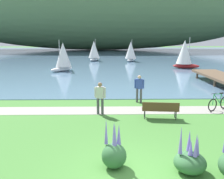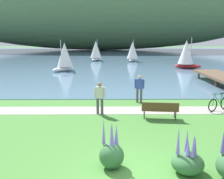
{
  "view_description": "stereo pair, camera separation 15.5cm",
  "coord_description": "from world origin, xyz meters",
  "px_view_note": "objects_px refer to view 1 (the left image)",
  "views": [
    {
      "loc": [
        -0.7,
        -6.47,
        4.01
      ],
      "look_at": [
        -0.45,
        7.57,
        1.0
      ],
      "focal_mm": 39.47,
      "sensor_mm": 36.0,
      "label": 1
    },
    {
      "loc": [
        -0.55,
        -6.47,
        4.01
      ],
      "look_at": [
        -0.45,
        7.57,
        1.0
      ],
      "focal_mm": 39.47,
      "sensor_mm": 36.0,
      "label": 2
    }
  ],
  "objects_px": {
    "bicycle_leaning_near_bench": "(219,103)",
    "person_at_shoreline": "(139,87)",
    "sailboat_toward_hillside": "(63,57)",
    "sailboat_nearest_to_shore": "(131,51)",
    "park_bench_near_camera": "(160,109)",
    "sailboat_far_off": "(185,54)",
    "person_on_the_grass": "(100,96)",
    "sailboat_mid_bay": "(94,51)"
  },
  "relations": [
    {
      "from": "park_bench_near_camera",
      "to": "person_on_the_grass",
      "type": "distance_m",
      "value": 3.15
    },
    {
      "from": "sailboat_nearest_to_shore",
      "to": "sailboat_toward_hillside",
      "type": "height_order",
      "value": "sailboat_toward_hillside"
    },
    {
      "from": "sailboat_nearest_to_shore",
      "to": "sailboat_far_off",
      "type": "bearing_deg",
      "value": -55.71
    },
    {
      "from": "person_on_the_grass",
      "to": "sailboat_far_off",
      "type": "relative_size",
      "value": 0.44
    },
    {
      "from": "park_bench_near_camera",
      "to": "sailboat_far_off",
      "type": "distance_m",
      "value": 21.09
    },
    {
      "from": "sailboat_nearest_to_shore",
      "to": "sailboat_far_off",
      "type": "relative_size",
      "value": 0.9
    },
    {
      "from": "sailboat_nearest_to_shore",
      "to": "sailboat_mid_bay",
      "type": "distance_m",
      "value": 6.12
    },
    {
      "from": "person_at_shoreline",
      "to": "person_on_the_grass",
      "type": "relative_size",
      "value": 1.0
    },
    {
      "from": "person_at_shoreline",
      "to": "park_bench_near_camera",
      "type": "bearing_deg",
      "value": -78.21
    },
    {
      "from": "sailboat_mid_bay",
      "to": "sailboat_toward_hillside",
      "type": "height_order",
      "value": "same"
    },
    {
      "from": "bicycle_leaning_near_bench",
      "to": "person_on_the_grass",
      "type": "xyz_separation_m",
      "value": [
        -6.59,
        -0.66,
        0.58
      ]
    },
    {
      "from": "sailboat_nearest_to_shore",
      "to": "sailboat_toward_hillside",
      "type": "xyz_separation_m",
      "value": [
        -8.98,
        -11.36,
        0.04
      ]
    },
    {
      "from": "park_bench_near_camera",
      "to": "sailboat_toward_hillside",
      "type": "height_order",
      "value": "sailboat_toward_hillside"
    },
    {
      "from": "sailboat_toward_hillside",
      "to": "sailboat_far_off",
      "type": "relative_size",
      "value": 0.93
    },
    {
      "from": "park_bench_near_camera",
      "to": "person_on_the_grass",
      "type": "bearing_deg",
      "value": 165.01
    },
    {
      "from": "bicycle_leaning_near_bench",
      "to": "sailboat_mid_bay",
      "type": "relative_size",
      "value": 0.43
    },
    {
      "from": "park_bench_near_camera",
      "to": "sailboat_nearest_to_shore",
      "type": "bearing_deg",
      "value": 87.66
    },
    {
      "from": "bicycle_leaning_near_bench",
      "to": "sailboat_nearest_to_shore",
      "type": "distance_m",
      "value": 27.33
    },
    {
      "from": "bicycle_leaning_near_bench",
      "to": "sailboat_nearest_to_shore",
      "type": "relative_size",
      "value": 0.44
    },
    {
      "from": "bicycle_leaning_near_bench",
      "to": "person_at_shoreline",
      "type": "bearing_deg",
      "value": 158.05
    },
    {
      "from": "sailboat_mid_bay",
      "to": "bicycle_leaning_near_bench",
      "type": "bearing_deg",
      "value": -73.43
    },
    {
      "from": "park_bench_near_camera",
      "to": "sailboat_far_off",
      "type": "bearing_deg",
      "value": 69.91
    },
    {
      "from": "sailboat_nearest_to_shore",
      "to": "sailboat_far_off",
      "type": "height_order",
      "value": "sailboat_far_off"
    },
    {
      "from": "park_bench_near_camera",
      "to": "sailboat_mid_bay",
      "type": "xyz_separation_m",
      "value": [
        -4.85,
        29.78,
        1.23
      ]
    },
    {
      "from": "sailboat_toward_hillside",
      "to": "sailboat_far_off",
      "type": "bearing_deg",
      "value": 9.33
    },
    {
      "from": "park_bench_near_camera",
      "to": "sailboat_mid_bay",
      "type": "height_order",
      "value": "sailboat_mid_bay"
    },
    {
      "from": "bicycle_leaning_near_bench",
      "to": "person_at_shoreline",
      "type": "height_order",
      "value": "person_at_shoreline"
    },
    {
      "from": "bicycle_leaning_near_bench",
      "to": "person_at_shoreline",
      "type": "xyz_separation_m",
      "value": [
        -4.24,
        1.71,
        0.58
      ]
    },
    {
      "from": "person_on_the_grass",
      "to": "sailboat_far_off",
      "type": "xyz_separation_m",
      "value": [
        10.24,
        18.96,
        0.91
      ]
    },
    {
      "from": "sailboat_mid_bay",
      "to": "sailboat_toward_hillside",
      "type": "relative_size",
      "value": 1.0
    },
    {
      "from": "sailboat_toward_hillside",
      "to": "person_on_the_grass",
      "type": "bearing_deg",
      "value": -73.76
    },
    {
      "from": "park_bench_near_camera",
      "to": "sailboat_far_off",
      "type": "relative_size",
      "value": 0.47
    },
    {
      "from": "sailboat_toward_hillside",
      "to": "sailboat_nearest_to_shore",
      "type": "bearing_deg",
      "value": 51.67
    },
    {
      "from": "bicycle_leaning_near_bench",
      "to": "sailboat_toward_hillside",
      "type": "distance_m",
      "value": 19.55
    },
    {
      "from": "person_on_the_grass",
      "to": "sailboat_nearest_to_shore",
      "type": "height_order",
      "value": "sailboat_nearest_to_shore"
    },
    {
      "from": "bicycle_leaning_near_bench",
      "to": "person_at_shoreline",
      "type": "relative_size",
      "value": 0.91
    },
    {
      "from": "bicycle_leaning_near_bench",
      "to": "sailboat_nearest_to_shore",
      "type": "bearing_deg",
      "value": 95.06
    },
    {
      "from": "bicycle_leaning_near_bench",
      "to": "sailboat_nearest_to_shore",
      "type": "xyz_separation_m",
      "value": [
        -2.41,
        27.19,
        1.31
      ]
    },
    {
      "from": "park_bench_near_camera",
      "to": "sailboat_toward_hillside",
      "type": "relative_size",
      "value": 0.51
    },
    {
      "from": "bicycle_leaning_near_bench",
      "to": "sailboat_toward_hillside",
      "type": "bearing_deg",
      "value": 125.73
    },
    {
      "from": "person_on_the_grass",
      "to": "sailboat_toward_hillside",
      "type": "xyz_separation_m",
      "value": [
        -4.8,
        16.49,
        0.78
      ]
    },
    {
      "from": "park_bench_near_camera",
      "to": "sailboat_nearest_to_shore",
      "type": "height_order",
      "value": "sailboat_nearest_to_shore"
    }
  ]
}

